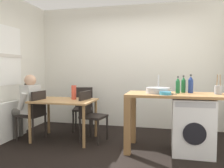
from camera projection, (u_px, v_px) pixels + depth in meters
ground_plane at (113, 154)px, 3.49m from camera, size 5.46×5.46×0.00m
wall_back at (131, 67)px, 5.10m from camera, size 4.60×0.10×2.70m
radiator at (11, 120)px, 4.23m from camera, size 0.10×0.80×0.70m
dining_table at (64, 105)px, 4.16m from camera, size 1.10×0.76×0.74m
chair_person_seat at (34, 112)px, 4.19m from camera, size 0.44×0.44×0.90m
chair_opposite at (90, 113)px, 4.12m from camera, size 0.47×0.47×0.90m
chair_spare_by_wall at (83, 106)px, 4.90m from camera, size 0.48×0.48×0.90m
seated_person at (27, 103)px, 4.23m from camera, size 0.52×0.53×1.20m
kitchen_counter at (161, 103)px, 3.60m from camera, size 1.50×0.68×0.92m
washing_machine at (192, 126)px, 3.51m from camera, size 0.60×0.61×0.86m
sink_basin at (158, 90)px, 3.60m from camera, size 0.38×0.38×0.09m
tap at (158, 84)px, 3.77m from camera, size 0.02×0.02×0.28m
bottle_tall_green at (178, 86)px, 3.57m from camera, size 0.07×0.07×0.27m
bottle_squat_brown at (183, 85)px, 3.70m from camera, size 0.07×0.07×0.28m
bottle_clear_small at (191, 85)px, 3.62m from camera, size 0.08×0.08×0.30m
mixing_bowl at (165, 93)px, 3.38m from camera, size 0.17×0.17×0.05m
utensil_crock at (218, 90)px, 3.44m from camera, size 0.11×0.11×0.30m
vase at (74, 92)px, 4.21m from camera, size 0.09×0.09×0.26m
scissors at (172, 94)px, 3.45m from camera, size 0.15×0.06×0.01m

